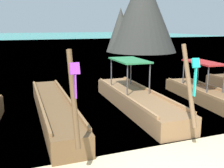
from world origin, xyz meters
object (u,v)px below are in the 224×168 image
Objects in this scene: longtail_boat_turquoise_ribbon at (137,100)px; longtail_boat_pink_ribbon at (212,97)px; longtail_boat_violet_ribbon at (54,109)px; karst_rock at (141,13)px.

longtail_boat_turquoise_ribbon is 1.00× the size of longtail_boat_pink_ribbon.
longtail_boat_turquoise_ribbon is at bearing -2.21° from longtail_boat_violet_ribbon.
longtail_boat_turquoise_ribbon is 23.31m from karst_rock.
karst_rock is at bearing 63.33° from longtail_boat_turquoise_ribbon.
longtail_boat_pink_ribbon is at bearing -108.76° from karst_rock.
longtail_boat_violet_ribbon is at bearing 177.79° from longtail_boat_turquoise_ribbon.
karst_rock is at bearing 71.24° from longtail_boat_pink_ribbon.
longtail_boat_violet_ribbon is 1.09× the size of longtail_boat_turquoise_ribbon.
longtail_boat_pink_ribbon is (6.26, -0.71, -0.00)m from longtail_boat_violet_ribbon.
longtail_boat_pink_ribbon is at bearing -6.43° from longtail_boat_violet_ribbon.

